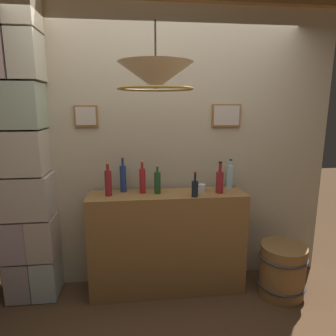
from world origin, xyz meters
name	(u,v)px	position (x,y,z in m)	size (l,w,h in m)	color
panelled_rear_partition	(164,136)	(0.00, 1.10, 1.48)	(3.29, 0.15, 2.81)	#BCAD8E
stone_pillar	(24,153)	(-1.26, 0.93, 1.37)	(0.45, 0.39, 2.74)	#A3958F
bar_shelf_unit	(167,243)	(0.00, 0.85, 0.49)	(1.46, 0.35, 0.98)	olive
liquor_bottle_vermouth	(230,176)	(0.63, 0.97, 1.09)	(0.07, 0.07, 0.28)	#A2C9D8
liquor_bottle_port	(220,181)	(0.48, 0.81, 1.09)	(0.07, 0.07, 0.29)	maroon
liquor_bottle_amaro	(108,182)	(-0.53, 0.84, 1.10)	(0.06, 0.06, 0.30)	maroon
liquor_bottle_rum	(123,178)	(-0.40, 0.95, 1.11)	(0.06, 0.06, 0.32)	navy
liquor_bottle_mezcal	(195,188)	(0.23, 0.72, 1.06)	(0.06, 0.06, 0.23)	black
liquor_bottle_bourbon	(157,182)	(-0.09, 0.86, 1.08)	(0.06, 0.06, 0.26)	#1B4E26
liquor_bottle_whiskey	(142,180)	(-0.23, 0.89, 1.10)	(0.06, 0.06, 0.30)	#A61F25
glass_tumbler_rocks	(202,188)	(0.33, 0.86, 1.01)	(0.07, 0.07, 0.07)	silver
pendant_lamp	(156,77)	(-0.15, 0.23, 1.95)	(0.50, 0.50, 0.43)	#EFE5C6
wooden_barrel	(282,270)	(1.07, 0.65, 0.25)	(0.45, 0.45, 0.49)	olive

